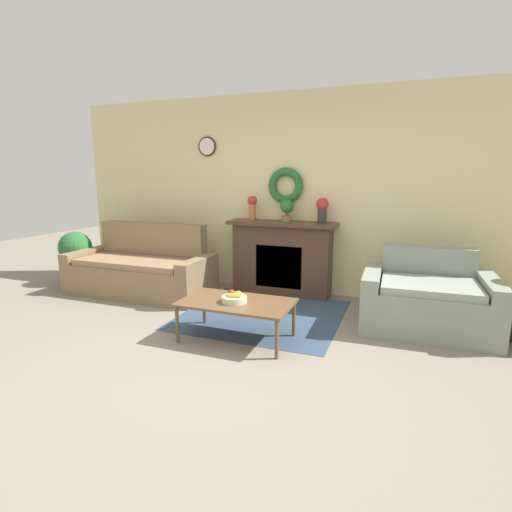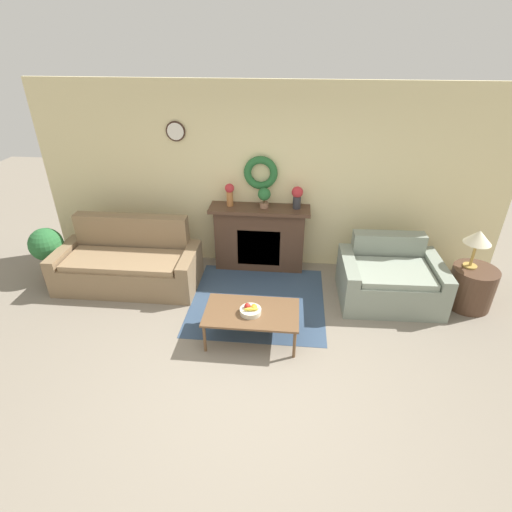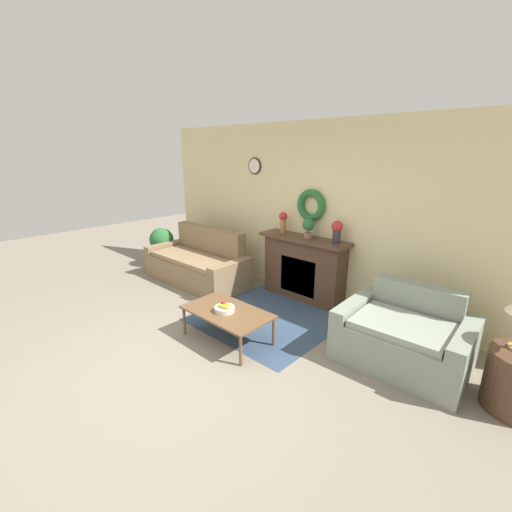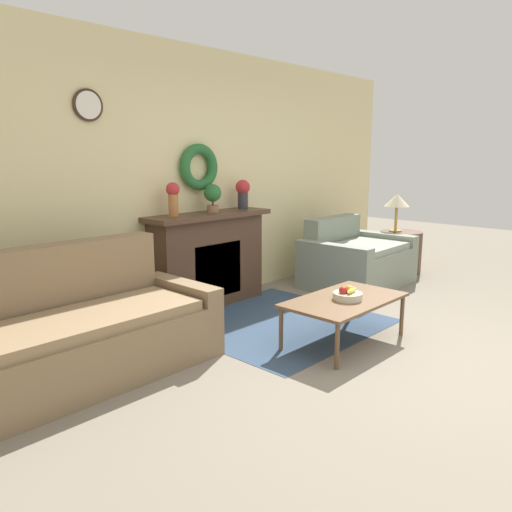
% 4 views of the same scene
% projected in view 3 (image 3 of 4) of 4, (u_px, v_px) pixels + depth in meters
% --- Properties ---
extents(ground_plane, '(16.00, 16.00, 0.00)m').
position_uv_depth(ground_plane, '(182.00, 367.00, 3.73)').
color(ground_plane, gray).
extents(floor_rug, '(1.80, 1.74, 0.01)m').
position_uv_depth(floor_rug, '(268.00, 318.00, 4.82)').
color(floor_rug, '#334760').
rests_on(floor_rug, ground_plane).
extents(wall_back, '(6.80, 0.17, 2.70)m').
position_uv_depth(wall_back, '(320.00, 213.00, 5.19)').
color(wall_back, beige).
rests_on(wall_back, ground_plane).
extents(fireplace, '(1.47, 0.41, 1.00)m').
position_uv_depth(fireplace, '(304.00, 268.00, 5.36)').
color(fireplace, '#4C3323').
rests_on(fireplace, ground_plane).
extents(couch_left, '(1.99, 0.89, 0.95)m').
position_uv_depth(couch_left, '(198.00, 264.00, 6.14)').
color(couch_left, '#846B4C').
rests_on(couch_left, ground_plane).
extents(loveseat_right, '(1.34, 1.01, 0.83)m').
position_uv_depth(loveseat_right, '(404.00, 336.00, 3.75)').
color(loveseat_right, gray).
rests_on(loveseat_right, ground_plane).
extents(coffee_table, '(1.10, 0.64, 0.39)m').
position_uv_depth(coffee_table, '(227.00, 313.00, 4.18)').
color(coffee_table, brown).
rests_on(coffee_table, ground_plane).
extents(fruit_bowl, '(0.25, 0.25, 0.12)m').
position_uv_depth(fruit_bowl, '(225.00, 308.00, 4.14)').
color(fruit_bowl, beige).
rests_on(fruit_bowl, coffee_table).
extents(vase_on_mantel_left, '(0.13, 0.13, 0.33)m').
position_uv_depth(vase_on_mantel_left, '(283.00, 221.00, 5.45)').
color(vase_on_mantel_left, '#AD6B38').
rests_on(vase_on_mantel_left, fireplace).
extents(vase_on_mantel_right, '(0.16, 0.16, 0.32)m').
position_uv_depth(vase_on_mantel_right, '(337.00, 230.00, 4.82)').
color(vase_on_mantel_right, '#2D2D33').
rests_on(vase_on_mantel_right, fireplace).
extents(potted_plant_on_mantel, '(0.18, 0.18, 0.30)m').
position_uv_depth(potted_plant_on_mantel, '(308.00, 226.00, 5.12)').
color(potted_plant_on_mantel, '#8E664C').
rests_on(potted_plant_on_mantel, fireplace).
extents(potted_plant_floor_by_couch, '(0.48, 0.48, 0.79)m').
position_uv_depth(potted_plant_floor_by_couch, '(162.00, 243.00, 6.91)').
color(potted_plant_floor_by_couch, '#8E664C').
rests_on(potted_plant_floor_by_couch, ground_plane).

